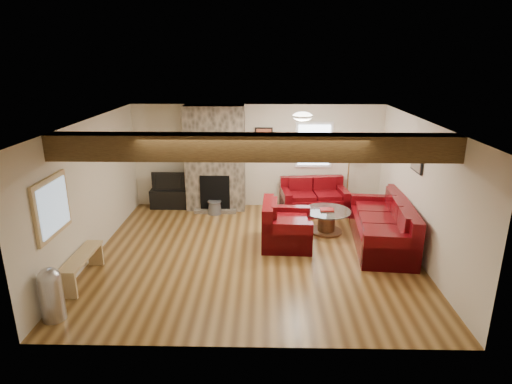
% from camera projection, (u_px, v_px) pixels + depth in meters
% --- Properties ---
extents(room, '(8.00, 8.00, 8.00)m').
position_uv_depth(room, '(255.00, 191.00, 7.74)').
color(room, brown).
rests_on(room, ground).
extents(floor, '(6.00, 6.00, 0.00)m').
position_uv_depth(floor, '(255.00, 253.00, 8.12)').
color(floor, brown).
rests_on(floor, ground).
extents(oak_beam, '(6.00, 0.36, 0.38)m').
position_uv_depth(oak_beam, '(253.00, 147.00, 6.23)').
color(oak_beam, '#321F0F').
rests_on(oak_beam, room).
extents(chimney_breast, '(1.40, 0.67, 2.50)m').
position_uv_depth(chimney_breast, '(215.00, 160.00, 10.14)').
color(chimney_breast, '#3C362F').
rests_on(chimney_breast, floor).
extents(back_window, '(0.90, 0.08, 1.10)m').
position_uv_depth(back_window, '(314.00, 145.00, 10.20)').
color(back_window, white).
rests_on(back_window, room).
extents(hatch_window, '(0.08, 1.00, 0.90)m').
position_uv_depth(hatch_window, '(52.00, 207.00, 6.31)').
color(hatch_window, tan).
rests_on(hatch_window, room).
extents(ceiling_dome, '(0.40, 0.40, 0.18)m').
position_uv_depth(ceiling_dome, '(303.00, 118.00, 8.22)').
color(ceiling_dome, white).
rests_on(ceiling_dome, room).
extents(artwork_back, '(0.42, 0.06, 0.52)m').
position_uv_depth(artwork_back, '(264.00, 138.00, 10.18)').
color(artwork_back, black).
rests_on(artwork_back, room).
extents(artwork_right, '(0.06, 0.55, 0.42)m').
position_uv_depth(artwork_right, '(417.00, 161.00, 7.82)').
color(artwork_right, black).
rests_on(artwork_right, room).
extents(sofa_three, '(1.21, 2.45, 0.92)m').
position_uv_depth(sofa_three, '(382.00, 223.00, 8.38)').
color(sofa_three, '#4C050A').
rests_on(sofa_three, floor).
extents(loveseat, '(1.61, 1.04, 0.81)m').
position_uv_depth(loveseat, '(314.00, 197.00, 10.09)').
color(loveseat, '#4C050A').
rests_on(loveseat, floor).
extents(armchair_red, '(0.99, 1.12, 0.88)m').
position_uv_depth(armchair_red, '(287.00, 224.00, 8.38)').
color(armchair_red, '#4C050A').
rests_on(armchair_red, floor).
extents(coffee_table, '(1.01, 1.01, 0.53)m').
position_uv_depth(coffee_table, '(326.00, 221.00, 9.02)').
color(coffee_table, '#412515').
rests_on(coffee_table, floor).
extents(tv_cabinet, '(0.93, 0.37, 0.46)m').
position_uv_depth(tv_cabinet, '(170.00, 198.00, 10.50)').
color(tv_cabinet, black).
rests_on(tv_cabinet, floor).
extents(television, '(0.79, 0.10, 0.46)m').
position_uv_depth(television, '(169.00, 180.00, 10.36)').
color(television, black).
rests_on(television, tv_cabinet).
extents(floor_lamp, '(0.40, 0.40, 1.58)m').
position_uv_depth(floor_lamp, '(350.00, 155.00, 10.03)').
color(floor_lamp, tan).
rests_on(floor_lamp, floor).
extents(pine_bench, '(0.28, 1.22, 0.46)m').
position_uv_depth(pine_bench, '(83.00, 268.00, 7.08)').
color(pine_bench, tan).
rests_on(pine_bench, floor).
extents(pedal_bin, '(0.33, 0.33, 0.80)m').
position_uv_depth(pedal_bin, '(51.00, 294.00, 5.98)').
color(pedal_bin, '#B4B3B9').
rests_on(pedal_bin, floor).
extents(coal_bucket, '(0.34, 0.34, 0.32)m').
position_uv_depth(coal_bucket, '(215.00, 207.00, 10.12)').
color(coal_bucket, slate).
rests_on(coal_bucket, floor).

